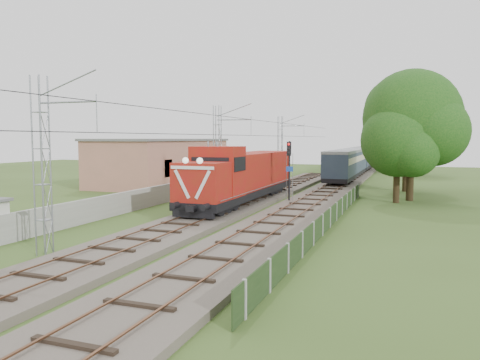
% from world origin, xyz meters
% --- Properties ---
extents(ground, '(140.00, 140.00, 0.00)m').
position_xyz_m(ground, '(0.00, 0.00, 0.00)').
color(ground, '#35491B').
rests_on(ground, ground).
extents(track_main, '(4.20, 70.00, 0.45)m').
position_xyz_m(track_main, '(0.00, 7.00, 0.18)').
color(track_main, '#6B6054').
rests_on(track_main, ground).
extents(track_side, '(4.20, 80.00, 0.45)m').
position_xyz_m(track_side, '(5.00, 20.00, 0.18)').
color(track_side, '#6B6054').
rests_on(track_side, ground).
extents(catenary, '(3.31, 70.00, 8.00)m').
position_xyz_m(catenary, '(-2.95, 12.00, 4.05)').
color(catenary, gray).
rests_on(catenary, ground).
extents(boundary_wall, '(0.25, 40.00, 1.50)m').
position_xyz_m(boundary_wall, '(-6.50, 12.00, 0.75)').
color(boundary_wall, '#9E9E99').
rests_on(boundary_wall, ground).
extents(station_building, '(8.40, 20.40, 5.22)m').
position_xyz_m(station_building, '(-15.00, 24.00, 2.63)').
color(station_building, '#B67562').
rests_on(station_building, ground).
extents(fence, '(0.12, 32.00, 1.20)m').
position_xyz_m(fence, '(8.00, 3.00, 0.60)').
color(fence, black).
rests_on(fence, ground).
extents(locomotive, '(3.20, 18.28, 4.64)m').
position_xyz_m(locomotive, '(0.00, 9.96, 2.36)').
color(locomotive, black).
rests_on(locomotive, ground).
extents(coach_rake, '(2.83, 105.68, 3.27)m').
position_xyz_m(coach_rake, '(5.00, 76.66, 2.38)').
color(coach_rake, black).
rests_on(coach_rake, ground).
extents(signal_post, '(0.55, 0.43, 5.05)m').
position_xyz_m(signal_post, '(3.27, 11.84, 3.47)').
color(signal_post, black).
rests_on(signal_post, ground).
extents(tree_a, '(6.20, 5.90, 8.04)m').
position_xyz_m(tree_a, '(11.41, 15.60, 5.01)').
color(tree_a, '#332715').
rests_on(tree_a, ground).
extents(tree_b, '(8.49, 8.08, 11.00)m').
position_xyz_m(tree_b, '(12.46, 17.42, 6.87)').
color(tree_b, '#332715').
rests_on(tree_b, ground).
extents(tree_c, '(6.21, 5.91, 8.05)m').
position_xyz_m(tree_c, '(11.99, 24.56, 5.02)').
color(tree_c, '#332715').
rests_on(tree_c, ground).
extents(tree_d, '(6.99, 6.65, 9.06)m').
position_xyz_m(tree_d, '(12.80, 47.19, 5.65)').
color(tree_d, '#332715').
rests_on(tree_d, ground).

